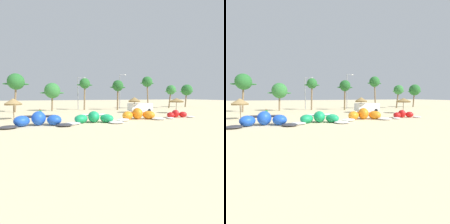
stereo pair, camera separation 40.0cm
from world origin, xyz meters
The scene contains 19 objects.
ground_plane centered at (0.00, 0.00, 0.00)m, with size 260.00×260.00×0.00m, color beige.
kite_far_left centered at (-8.86, -1.30, 0.62)m, with size 7.75×3.73×1.61m.
kite_left centered at (-2.38, -1.05, 0.54)m, with size 7.48×4.01×1.42m.
kite_left_of_center centered at (4.42, 0.09, 0.62)m, with size 7.48×3.81×1.61m.
kite_center centered at (11.12, 0.07, 0.45)m, with size 5.48×2.64×1.18m.
beach_umbrella_near_van centered at (-12.36, 6.03, 2.53)m, with size 2.37×2.37×3.01m.
beach_umbrella_middle centered at (8.68, 9.89, 2.64)m, with size 2.44×2.44×3.11m.
beach_umbrella_near_palms centered at (15.96, 6.24, 2.54)m, with size 2.78×2.78×2.95m.
parked_van centered at (10.43, 10.86, 1.09)m, with size 5.17×2.63×1.84m.
person_near_kites centered at (-8.76, 3.28, 0.82)m, with size 0.36×0.24×1.62m.
palm_left centered at (-13.59, 19.01, 6.20)m, with size 4.96×3.31×7.94m.
palm_left_of_gap centered at (-6.52, 20.38, 4.51)m, with size 5.20×3.47×6.30m.
palm_center_left centered at (0.89, 20.55, 6.17)m, with size 3.73×2.49×7.59m.
palm_center_right centered at (8.43, 18.18, 5.69)m, with size 3.96×2.64×7.14m.
palm_right_of_gap centered at (17.48, 19.96, 6.96)m, with size 4.13×2.75×8.50m.
palm_right centered at (24.93, 19.74, 4.96)m, with size 3.96×2.64×6.39m.
palm_rightmost centered at (32.81, 22.46, 5.14)m, with size 5.02×3.35×6.88m.
lamppost_west centered at (-0.11, 23.37, 4.59)m, with size 2.12×0.24×8.06m.
lamppost_west_center centered at (10.49, 21.63, 5.07)m, with size 1.87×0.24×9.04m.
Camera 1 is at (-8.05, -23.44, 3.33)m, focal length 29.70 mm.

